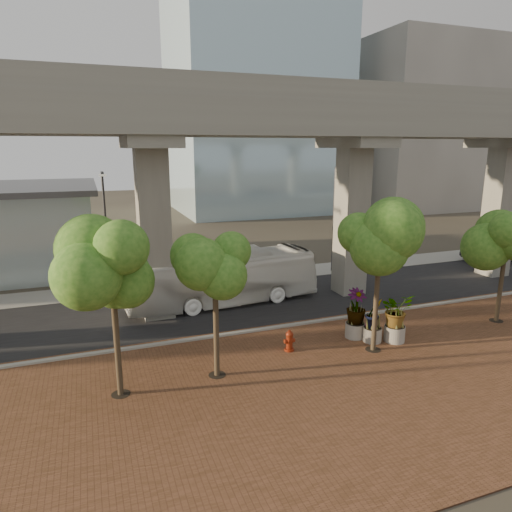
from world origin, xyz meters
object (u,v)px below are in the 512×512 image
object	(u,v)px
transit_bus	(223,278)
fire_hydrant	(289,341)
planter_front	(396,312)
parked_car	(492,252)

from	to	relation	value
transit_bus	fire_hydrant	size ratio (longest dim) A/B	11.36
fire_hydrant	planter_front	xyz separation A→B (m)	(5.12, -0.78, 0.97)
parked_car	planter_front	xyz separation A→B (m)	(-17.31, -10.56, 0.74)
planter_front	fire_hydrant	bearing A→B (deg)	171.33
transit_bus	parked_car	size ratio (longest dim) A/B	2.42
transit_bus	fire_hydrant	bearing A→B (deg)	-175.83
transit_bus	fire_hydrant	world-z (taller)	transit_bus
parked_car	fire_hydrant	bearing A→B (deg)	122.73
parked_car	fire_hydrant	size ratio (longest dim) A/B	4.70
transit_bus	parked_car	bearing A→B (deg)	-87.56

